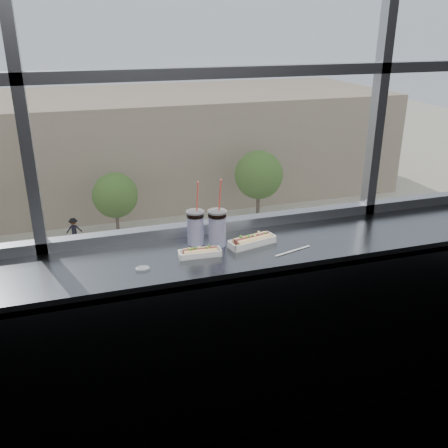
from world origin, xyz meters
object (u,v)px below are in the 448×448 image
object	(u,v)px
hotdog_tray_right	(252,240)
tree_right	(259,175)
car_near_d	(300,295)
car_far_b	(104,252)
soda_cup_left	(195,226)
soda_cup_right	(217,226)
hotdog_tray_left	(200,252)
car_near_c	(88,335)
car_near_e	(361,285)
car_far_c	(294,229)
loose_straw	(293,251)
wrapper	(142,268)
pedestrian_b	(74,227)
tree_center	(115,195)

from	to	relation	value
hotdog_tray_right	tree_right	world-z (taller)	hotdog_tray_right
car_near_d	car_far_b	bearing A→B (deg)	44.04
car_near_d	soda_cup_left	bearing A→B (deg)	148.08
hotdog_tray_right	soda_cup_right	xyz separation A→B (m)	(-0.18, 0.06, 0.09)
hotdog_tray_left	car_near_c	size ratio (longest dim) A/B	0.04
car_near_e	car_near_c	size ratio (longest dim) A/B	1.21
hotdog_tray_left	car_far_b	xyz separation A→B (m)	(0.65, 24.31, -11.01)
hotdog_tray_right	car_far_c	xyz separation A→B (m)	(12.26, 24.26, -11.11)
loose_straw	car_near_c	distance (m)	19.85
hotdog_tray_left	car_far_b	world-z (taller)	hotdog_tray_left
soda_cup_right	car_near_d	bearing A→B (deg)	61.02
car_far_b	wrapper	bearing A→B (deg)	179.15
hotdog_tray_right	car_near_d	distance (m)	21.46
car_near_d	tree_right	world-z (taller)	tree_right
soda_cup_left	loose_straw	distance (m)	0.55
hotdog_tray_right	soda_cup_right	size ratio (longest dim) A/B	0.74
soda_cup_right	hotdog_tray_left	bearing A→B (deg)	-140.11
loose_straw	pedestrian_b	bearing A→B (deg)	77.04
soda_cup_left	car_near_e	world-z (taller)	soda_cup_left
car_far_b	pedestrian_b	bearing A→B (deg)	19.31
car_near_d	tree_center	world-z (taller)	tree_center
soda_cup_left	car_near_d	world-z (taller)	soda_cup_left
soda_cup_right	loose_straw	bearing A→B (deg)	-29.69
hotdog_tray_left	loose_straw	size ratio (longest dim) A/B	0.98
car_near_d	loose_straw	bearing A→B (deg)	149.74
hotdog_tray_left	soda_cup_left	distance (m)	0.18
soda_cup_left	loose_straw	bearing A→B (deg)	-29.00
loose_straw	car_near_d	bearing A→B (deg)	46.69
soda_cup_left	wrapper	distance (m)	0.42
soda_cup_right	loose_straw	size ratio (longest dim) A/B	1.65
car_near_e	tree_right	bearing A→B (deg)	7.06
wrapper	car_far_c	distance (m)	29.72
wrapper	tree_center	size ratio (longest dim) A/B	0.02
car_near_c	tree_center	world-z (taller)	tree_center
hotdog_tray_right	soda_cup_left	bearing A→B (deg)	145.90
hotdog_tray_right	tree_center	bearing A→B (deg)	73.67
hotdog_tray_right	car_near_c	distance (m)	19.73
pedestrian_b	tree_center	world-z (taller)	tree_center
soda_cup_right	tree_center	size ratio (longest dim) A/B	0.09
tree_right	soda_cup_right	bearing A→B (deg)	-112.16
car_near_e	loose_straw	bearing A→B (deg)	147.39
loose_straw	wrapper	bearing A→B (deg)	162.16
soda_cup_left	tree_center	xyz separation A→B (m)	(1.86, 28.15, -9.13)
soda_cup_right	car_far_b	world-z (taller)	soda_cup_right
wrapper	hotdog_tray_right	bearing A→B (deg)	10.61
soda_cup_right	car_near_c	size ratio (longest dim) A/B	0.07
tree_right	tree_center	bearing A→B (deg)	180.00
soda_cup_left	loose_straw	xyz separation A→B (m)	(0.47, -0.26, -0.10)
soda_cup_right	loose_straw	xyz separation A→B (m)	(0.36, -0.21, -0.11)
car_near_e	car_far_b	bearing A→B (deg)	59.10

